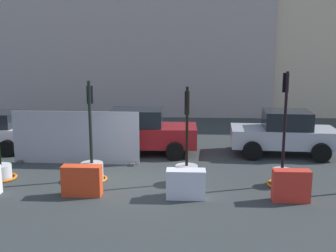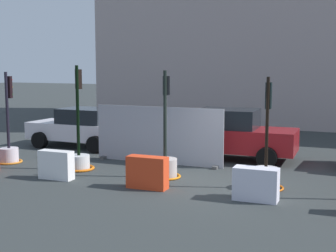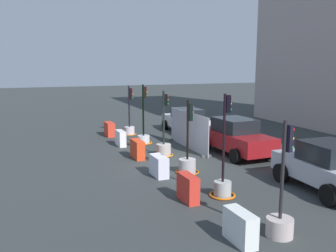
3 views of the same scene
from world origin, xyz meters
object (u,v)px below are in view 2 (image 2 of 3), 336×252
Objects in this scene: traffic_light_0 at (9,148)px; construction_barrier_3 at (256,184)px; construction_barrier_2 at (147,172)px; traffic_light_2 at (165,162)px; traffic_light_1 at (79,155)px; car_white_van at (82,127)px; traffic_light_3 at (266,172)px; construction_barrier_1 at (56,165)px; car_red_compact at (232,135)px.

construction_barrier_3 is (8.81, -1.25, -0.11)m from traffic_light_0.
traffic_light_2 is at bearing 92.49° from construction_barrier_2.
traffic_light_1 is 6.15m from construction_barrier_3.
car_white_van is (-5.24, 3.56, 0.35)m from traffic_light_2.
traffic_light_2 is 3.32m from construction_barrier_3.
construction_barrier_2 is (-2.96, -1.26, 0.00)m from traffic_light_3.
traffic_light_2 reaches higher than traffic_light_0.
traffic_light_2 reaches higher than car_white_van.
construction_barrier_1 is (2.91, -1.33, -0.10)m from traffic_light_0.
traffic_light_1 is 1.10× the size of traffic_light_3.
car_red_compact reaches higher than car_white_van.
traffic_light_3 is at bearing 90.33° from construction_barrier_3.
car_white_van is at bearing 81.56° from traffic_light_0.
traffic_light_1 is at bearing 0.66° from traffic_light_0.
car_white_van is (-5.30, 4.92, 0.36)m from construction_barrier_2.
traffic_light_1 reaches higher than construction_barrier_1.
car_white_van is 0.97× the size of car_red_compact.
construction_barrier_1 is 5.54m from car_white_van.
car_white_van is (-8.26, 3.66, 0.36)m from traffic_light_3.
traffic_light_1 is at bearing 94.83° from construction_barrier_1.
traffic_light_0 is at bearing -98.44° from car_white_van.
construction_barrier_1 reaches higher than construction_barrier_3.
traffic_light_2 reaches higher than construction_barrier_2.
traffic_light_0 is at bearing 155.47° from construction_barrier_1.
traffic_light_3 is 3.22m from construction_barrier_2.
traffic_light_2 is 3.21m from construction_barrier_1.
traffic_light_2 is 3.02m from traffic_light_3.
traffic_light_2 is 3.61m from car_red_compact.
traffic_light_0 is 2.77× the size of construction_barrier_2.
construction_barrier_3 is (2.97, -0.00, -0.03)m from construction_barrier_2.
traffic_light_3 is (8.80, 0.01, -0.09)m from traffic_light_0.
car_red_compact is at bearing 77.69° from construction_barrier_2.
traffic_light_1 is at bearing 157.14° from construction_barrier_2.
traffic_light_3 is at bearing -61.35° from car_red_compact.
traffic_light_3 is 2.88× the size of construction_barrier_1.
traffic_light_0 is 2.96× the size of construction_barrier_1.
traffic_light_0 is 3.20m from construction_barrier_1.
traffic_light_1 reaches higher than traffic_light_3.
car_red_compact is at bearing 50.72° from construction_barrier_1.
traffic_light_2 is 0.72× the size of car_red_compact.
traffic_light_0 is 5.78m from traffic_light_2.
traffic_light_1 is 2.97× the size of construction_barrier_2.
traffic_light_0 is at bearing -179.34° from traffic_light_1.
traffic_light_0 is 0.93× the size of traffic_light_1.
construction_barrier_1 is at bearing -24.53° from traffic_light_0.
traffic_light_3 reaches higher than car_white_van.
car_red_compact is (6.88, 3.52, 0.36)m from traffic_light_0.
construction_barrier_3 is 0.25× the size of car_red_compact.
traffic_light_2 is at bearing -34.17° from car_white_van.
construction_barrier_2 is 0.25× the size of car_red_compact.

